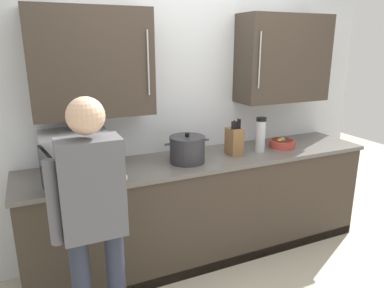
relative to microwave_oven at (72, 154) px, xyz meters
name	(u,v)px	position (x,y,z in m)	size (l,w,h in m)	color
back_wall_tiled	(191,87)	(1.09, 0.27, 0.41)	(3.79, 0.44, 2.81)	silver
counter_unit	(205,207)	(1.09, -0.03, -0.63)	(3.07, 0.64, 0.93)	#3D3328
microwave_oven	(72,154)	(0.00, 0.00, 0.00)	(0.50, 0.76, 0.32)	#B7BABF
knife_block	(234,141)	(1.35, -0.06, -0.04)	(0.11, 0.15, 0.33)	brown
fruit_bowl	(282,143)	(1.88, -0.05, -0.12)	(0.24, 0.24, 0.10)	#AD3D33
stock_pot	(187,149)	(0.89, -0.08, -0.05)	(0.39, 0.30, 0.25)	#2D2D33
thermos_flask	(261,135)	(1.61, -0.08, 0.00)	(0.09, 0.09, 0.31)	#B7BABF
person_figure	(93,213)	(0.01, -0.78, -0.12)	(0.44, 0.59, 1.63)	#282D3D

